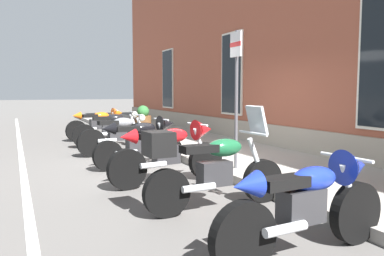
{
  "coord_description": "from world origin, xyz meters",
  "views": [
    {
      "loc": [
        7.76,
        -3.32,
        1.56
      ],
      "look_at": [
        -0.49,
        0.44,
        0.71
      ],
      "focal_mm": 36.65,
      "sensor_mm": 36.0,
      "label": 1
    }
  ],
  "objects_px": {
    "motorcycle_black_sport": "(143,139)",
    "barrel_planter": "(143,121)",
    "motorcycle_orange_sport": "(101,122)",
    "motorcycle_blue_sport": "(311,200)",
    "motorcycle_black_naked": "(113,129)",
    "motorcycle_green_touring": "(210,168)",
    "motorcycle_grey_naked": "(120,135)",
    "motorcycle_red_sport": "(173,150)",
    "parking_sign": "(236,80)"
  },
  "relations": [
    {
      "from": "motorcycle_grey_naked",
      "to": "barrel_planter",
      "type": "xyz_separation_m",
      "value": [
        -2.96,
        1.52,
        0.08
      ]
    },
    {
      "from": "motorcycle_black_sport",
      "to": "motorcycle_red_sport",
      "type": "distance_m",
      "value": 1.6
    },
    {
      "from": "motorcycle_black_naked",
      "to": "motorcycle_red_sport",
      "type": "relative_size",
      "value": 1.01
    },
    {
      "from": "motorcycle_green_touring",
      "to": "motorcycle_blue_sport",
      "type": "xyz_separation_m",
      "value": [
        1.66,
        0.22,
        -0.03
      ]
    },
    {
      "from": "motorcycle_orange_sport",
      "to": "barrel_planter",
      "type": "bearing_deg",
      "value": 79.09
    },
    {
      "from": "parking_sign",
      "to": "barrel_planter",
      "type": "height_order",
      "value": "parking_sign"
    },
    {
      "from": "motorcycle_black_sport",
      "to": "motorcycle_green_touring",
      "type": "relative_size",
      "value": 0.94
    },
    {
      "from": "motorcycle_grey_naked",
      "to": "motorcycle_red_sport",
      "type": "height_order",
      "value": "motorcycle_red_sport"
    },
    {
      "from": "motorcycle_grey_naked",
      "to": "motorcycle_green_touring",
      "type": "relative_size",
      "value": 0.99
    },
    {
      "from": "motorcycle_grey_naked",
      "to": "parking_sign",
      "type": "bearing_deg",
      "value": 21.49
    },
    {
      "from": "motorcycle_blue_sport",
      "to": "parking_sign",
      "type": "xyz_separation_m",
      "value": [
        -3.32,
        1.15,
        1.22
      ]
    },
    {
      "from": "motorcycle_grey_naked",
      "to": "motorcycle_orange_sport",
      "type": "bearing_deg",
      "value": 176.81
    },
    {
      "from": "motorcycle_black_naked",
      "to": "motorcycle_red_sport",
      "type": "bearing_deg",
      "value": -1.08
    },
    {
      "from": "motorcycle_grey_naked",
      "to": "motorcycle_blue_sport",
      "type": "relative_size",
      "value": 1.0
    },
    {
      "from": "motorcycle_black_sport",
      "to": "parking_sign",
      "type": "height_order",
      "value": "parking_sign"
    },
    {
      "from": "motorcycle_orange_sport",
      "to": "motorcycle_black_naked",
      "type": "relative_size",
      "value": 0.96
    },
    {
      "from": "motorcycle_grey_naked",
      "to": "motorcycle_black_sport",
      "type": "relative_size",
      "value": 1.05
    },
    {
      "from": "motorcycle_black_naked",
      "to": "motorcycle_blue_sport",
      "type": "height_order",
      "value": "same"
    },
    {
      "from": "parking_sign",
      "to": "barrel_planter",
      "type": "xyz_separation_m",
      "value": [
        -6.29,
        0.21,
        -1.19
      ]
    },
    {
      "from": "motorcycle_blue_sport",
      "to": "parking_sign",
      "type": "relative_size",
      "value": 0.83
    },
    {
      "from": "motorcycle_orange_sport",
      "to": "motorcycle_red_sport",
      "type": "xyz_separation_m",
      "value": [
        6.58,
        -0.11,
        0.02
      ]
    },
    {
      "from": "motorcycle_black_naked",
      "to": "motorcycle_black_sport",
      "type": "distance_m",
      "value": 3.24
    },
    {
      "from": "motorcycle_blue_sport",
      "to": "barrel_planter",
      "type": "height_order",
      "value": "barrel_planter"
    },
    {
      "from": "parking_sign",
      "to": "motorcycle_blue_sport",
      "type": "bearing_deg",
      "value": -19.15
    },
    {
      "from": "motorcycle_orange_sport",
      "to": "motorcycle_blue_sport",
      "type": "xyz_separation_m",
      "value": [
        9.87,
        -0.02,
        -0.02
      ]
    },
    {
      "from": "motorcycle_grey_naked",
      "to": "motorcycle_blue_sport",
      "type": "xyz_separation_m",
      "value": [
        6.65,
        0.16,
        0.05
      ]
    },
    {
      "from": "motorcycle_blue_sport",
      "to": "barrel_planter",
      "type": "distance_m",
      "value": 9.7
    },
    {
      "from": "motorcycle_grey_naked",
      "to": "motorcycle_green_touring",
      "type": "bearing_deg",
      "value": -0.71
    },
    {
      "from": "motorcycle_black_naked",
      "to": "motorcycle_red_sport",
      "type": "xyz_separation_m",
      "value": [
        4.83,
        -0.09,
        0.09
      ]
    },
    {
      "from": "motorcycle_orange_sport",
      "to": "motorcycle_black_sport",
      "type": "height_order",
      "value": "motorcycle_black_sport"
    },
    {
      "from": "motorcycle_orange_sport",
      "to": "motorcycle_blue_sport",
      "type": "relative_size",
      "value": 1.01
    },
    {
      "from": "motorcycle_grey_naked",
      "to": "parking_sign",
      "type": "height_order",
      "value": "parking_sign"
    },
    {
      "from": "motorcycle_red_sport",
      "to": "motorcycle_green_touring",
      "type": "distance_m",
      "value": 1.63
    },
    {
      "from": "parking_sign",
      "to": "barrel_planter",
      "type": "relative_size",
      "value": 2.64
    },
    {
      "from": "barrel_planter",
      "to": "motorcycle_orange_sport",
      "type": "bearing_deg",
      "value": -100.91
    },
    {
      "from": "motorcycle_black_naked",
      "to": "barrel_planter",
      "type": "xyz_separation_m",
      "value": [
        -1.49,
        1.36,
        0.08
      ]
    },
    {
      "from": "motorcycle_blue_sport",
      "to": "parking_sign",
      "type": "bearing_deg",
      "value": 160.85
    },
    {
      "from": "motorcycle_black_naked",
      "to": "motorcycle_green_touring",
      "type": "height_order",
      "value": "motorcycle_green_touring"
    },
    {
      "from": "motorcycle_black_sport",
      "to": "barrel_planter",
      "type": "xyz_separation_m",
      "value": [
        -4.72,
        1.48,
        -0.0
      ]
    },
    {
      "from": "motorcycle_orange_sport",
      "to": "motorcycle_black_naked",
      "type": "height_order",
      "value": "motorcycle_orange_sport"
    },
    {
      "from": "motorcycle_green_touring",
      "to": "parking_sign",
      "type": "xyz_separation_m",
      "value": [
        -1.65,
        1.37,
        1.19
      ]
    },
    {
      "from": "parking_sign",
      "to": "motorcycle_grey_naked",
      "type": "bearing_deg",
      "value": -158.51
    },
    {
      "from": "motorcycle_orange_sport",
      "to": "parking_sign",
      "type": "xyz_separation_m",
      "value": [
        6.55,
        1.13,
        1.2
      ]
    },
    {
      "from": "parking_sign",
      "to": "motorcycle_red_sport",
      "type": "bearing_deg",
      "value": -88.73
    },
    {
      "from": "motorcycle_black_naked",
      "to": "motorcycle_green_touring",
      "type": "relative_size",
      "value": 1.04
    },
    {
      "from": "motorcycle_green_touring",
      "to": "barrel_planter",
      "type": "relative_size",
      "value": 2.21
    },
    {
      "from": "motorcycle_black_sport",
      "to": "barrel_planter",
      "type": "bearing_deg",
      "value": 162.56
    },
    {
      "from": "motorcycle_green_touring",
      "to": "motorcycle_red_sport",
      "type": "bearing_deg",
      "value": 175.47
    },
    {
      "from": "motorcycle_green_touring",
      "to": "motorcycle_black_sport",
      "type": "bearing_deg",
      "value": 178.17
    },
    {
      "from": "motorcycle_grey_naked",
      "to": "barrel_planter",
      "type": "relative_size",
      "value": 2.2
    }
  ]
}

